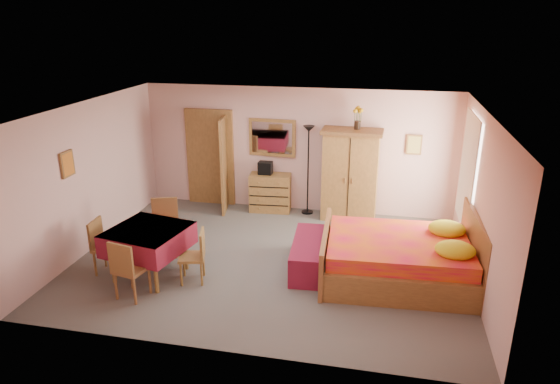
% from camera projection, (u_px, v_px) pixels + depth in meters
% --- Properties ---
extents(floor, '(6.50, 6.50, 0.00)m').
position_uv_depth(floor, '(271.00, 261.00, 8.53)').
color(floor, '#67635B').
rests_on(floor, ground).
extents(ceiling, '(6.50, 6.50, 0.00)m').
position_uv_depth(ceiling, '(270.00, 109.00, 7.66)').
color(ceiling, brown).
rests_on(ceiling, wall_back).
extents(wall_back, '(6.50, 0.10, 2.60)m').
position_uv_depth(wall_back, '(297.00, 150.00, 10.40)').
color(wall_back, beige).
rests_on(wall_back, floor).
extents(wall_front, '(6.50, 0.10, 2.60)m').
position_uv_depth(wall_front, '(222.00, 258.00, 5.79)').
color(wall_front, beige).
rests_on(wall_front, floor).
extents(wall_left, '(0.10, 5.00, 2.60)m').
position_uv_depth(wall_left, '(89.00, 176.00, 8.73)').
color(wall_left, beige).
rests_on(wall_left, floor).
extents(wall_right, '(0.10, 5.00, 2.60)m').
position_uv_depth(wall_right, '(481.00, 204.00, 7.47)').
color(wall_right, beige).
rests_on(wall_right, floor).
extents(doorway, '(1.06, 0.12, 2.15)m').
position_uv_depth(doorway, '(211.00, 158.00, 10.83)').
color(doorway, '#9E6B35').
rests_on(doorway, floor).
extents(window, '(0.08, 1.40, 1.95)m').
position_uv_depth(window, '(468.00, 171.00, 8.53)').
color(window, white).
rests_on(window, wall_right).
extents(picture_left, '(0.04, 0.32, 0.42)m').
position_uv_depth(picture_left, '(67.00, 164.00, 8.03)').
color(picture_left, orange).
rests_on(picture_left, wall_left).
extents(picture_back, '(0.30, 0.04, 0.40)m').
position_uv_depth(picture_back, '(414.00, 145.00, 9.83)').
color(picture_back, '#D8BF59').
rests_on(picture_back, wall_back).
extents(chest_of_drawers, '(0.89, 0.50, 0.81)m').
position_uv_depth(chest_of_drawers, '(270.00, 193.00, 10.58)').
color(chest_of_drawers, olive).
rests_on(chest_of_drawers, floor).
extents(wall_mirror, '(1.00, 0.10, 0.79)m').
position_uv_depth(wall_mirror, '(272.00, 138.00, 10.39)').
color(wall_mirror, silver).
rests_on(wall_mirror, wall_back).
extents(stereo, '(0.29, 0.21, 0.27)m').
position_uv_depth(stereo, '(265.00, 168.00, 10.44)').
color(stereo, black).
rests_on(stereo, chest_of_drawers).
extents(floor_lamp, '(0.32, 0.32, 1.87)m').
position_uv_depth(floor_lamp, '(308.00, 171.00, 10.28)').
color(floor_lamp, black).
rests_on(floor_lamp, floor).
extents(wardrobe, '(1.21, 0.66, 1.86)m').
position_uv_depth(wardrobe, '(350.00, 175.00, 9.99)').
color(wardrobe, '#AA7739').
rests_on(wardrobe, floor).
extents(sunflower_vase, '(0.19, 0.19, 0.45)m').
position_uv_depth(sunflower_vase, '(358.00, 118.00, 9.65)').
color(sunflower_vase, gold).
rests_on(sunflower_vase, wardrobe).
extents(bed, '(2.48, 2.00, 1.10)m').
position_uv_depth(bed, '(398.00, 246.00, 7.79)').
color(bed, red).
rests_on(bed, floor).
extents(bench, '(0.64, 1.49, 0.49)m').
position_uv_depth(bench, '(309.00, 254.00, 8.22)').
color(bench, maroon).
rests_on(bench, floor).
extents(dining_table, '(1.31, 1.31, 0.82)m').
position_uv_depth(dining_table, '(150.00, 252.00, 7.92)').
color(dining_table, maroon).
rests_on(dining_table, floor).
extents(chair_south, '(0.50, 0.50, 0.93)m').
position_uv_depth(chair_south, '(131.00, 268.00, 7.31)').
color(chair_south, '#955E32').
rests_on(chair_south, floor).
extents(chair_north, '(0.57, 0.57, 0.98)m').
position_uv_depth(chair_north, '(165.00, 228.00, 8.60)').
color(chair_north, olive).
rests_on(chair_north, floor).
extents(chair_west, '(0.43, 0.43, 0.90)m').
position_uv_depth(chair_west, '(108.00, 247.00, 8.01)').
color(chair_west, olive).
rests_on(chair_west, floor).
extents(chair_east, '(0.47, 0.47, 0.85)m').
position_uv_depth(chair_east, '(192.00, 256.00, 7.75)').
color(chair_east, olive).
rests_on(chair_east, floor).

